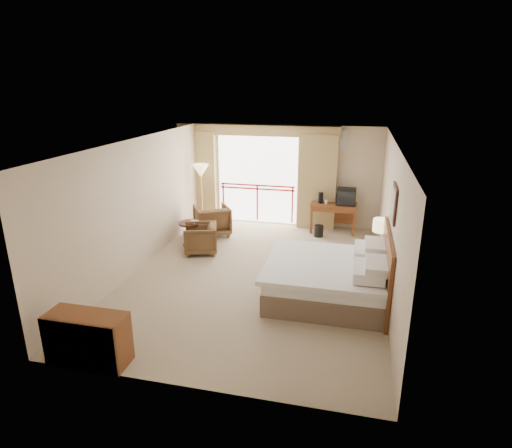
% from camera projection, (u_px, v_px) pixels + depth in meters
% --- Properties ---
extents(floor, '(7.00, 7.00, 0.00)m').
position_uv_depth(floor, '(257.00, 275.00, 8.74)').
color(floor, gray).
rests_on(floor, ground).
extents(ceiling, '(7.00, 7.00, 0.00)m').
position_uv_depth(ceiling, '(257.00, 142.00, 7.89)').
color(ceiling, white).
rests_on(ceiling, wall_back).
extents(wall_back, '(5.00, 0.00, 5.00)m').
position_uv_depth(wall_back, '(286.00, 176.00, 11.55)').
color(wall_back, beige).
rests_on(wall_back, ground).
extents(wall_front, '(5.00, 0.00, 5.00)m').
position_uv_depth(wall_front, '(190.00, 294.00, 5.09)').
color(wall_front, beige).
rests_on(wall_front, ground).
extents(wall_left, '(0.00, 7.00, 7.00)m').
position_uv_depth(wall_left, '(140.00, 204.00, 8.87)').
color(wall_left, beige).
rests_on(wall_left, ground).
extents(wall_right, '(0.00, 7.00, 7.00)m').
position_uv_depth(wall_right, '(390.00, 221.00, 7.77)').
color(wall_right, beige).
rests_on(wall_right, ground).
extents(balcony_door, '(2.40, 0.00, 2.40)m').
position_uv_depth(balcony_door, '(257.00, 180.00, 11.75)').
color(balcony_door, white).
rests_on(balcony_door, wall_back).
extents(balcony_railing, '(2.09, 0.03, 1.02)m').
position_uv_depth(balcony_railing, '(257.00, 194.00, 11.86)').
color(balcony_railing, '#B40F12').
rests_on(balcony_railing, wall_back).
extents(curtain_left, '(1.00, 0.26, 2.50)m').
position_uv_depth(curtain_left, '(199.00, 176.00, 11.98)').
color(curtain_left, olive).
rests_on(curtain_left, wall_back).
extents(curtain_right, '(1.00, 0.26, 2.50)m').
position_uv_depth(curtain_right, '(317.00, 182.00, 11.26)').
color(curtain_right, olive).
rests_on(curtain_right, wall_back).
extents(valance, '(4.40, 0.22, 0.28)m').
position_uv_depth(valance, '(257.00, 130.00, 11.24)').
color(valance, olive).
rests_on(valance, wall_back).
extents(hvac_vent, '(0.50, 0.04, 0.50)m').
position_uv_depth(hvac_vent, '(337.00, 140.00, 10.92)').
color(hvac_vent, silver).
rests_on(hvac_vent, wall_back).
extents(bed, '(2.13, 2.06, 0.97)m').
position_uv_depth(bed, '(330.00, 278.00, 7.74)').
color(bed, brown).
rests_on(bed, floor).
extents(headboard, '(0.06, 2.10, 1.30)m').
position_uv_depth(headboard, '(386.00, 269.00, 7.45)').
color(headboard, '#5D2910').
rests_on(headboard, wall_right).
extents(framed_art, '(0.04, 0.72, 0.60)m').
position_uv_depth(framed_art, '(394.00, 203.00, 7.07)').
color(framed_art, black).
rests_on(framed_art, wall_right).
extents(nightstand, '(0.44, 0.52, 0.60)m').
position_uv_depth(nightstand, '(378.00, 260.00, 8.71)').
color(nightstand, '#5D2910').
rests_on(nightstand, floor).
extents(table_lamp, '(0.31, 0.31, 0.55)m').
position_uv_depth(table_lamp, '(381.00, 226.00, 8.53)').
color(table_lamp, tan).
rests_on(table_lamp, nightstand).
extents(phone, '(0.22, 0.19, 0.08)m').
position_uv_depth(phone, '(377.00, 247.00, 8.48)').
color(phone, black).
rests_on(phone, nightstand).
extents(desk, '(1.17, 0.57, 0.77)m').
position_uv_depth(desk, '(334.00, 210.00, 11.14)').
color(desk, '#5D2910').
rests_on(desk, floor).
extents(tv, '(0.47, 0.38, 0.43)m').
position_uv_depth(tv, '(346.00, 197.00, 10.90)').
color(tv, black).
rests_on(tv, desk).
extents(coffee_maker, '(0.14, 0.14, 0.28)m').
position_uv_depth(coffee_maker, '(321.00, 198.00, 11.07)').
color(coffee_maker, black).
rests_on(coffee_maker, desk).
extents(cup, '(0.09, 0.09, 0.10)m').
position_uv_depth(cup, '(326.00, 202.00, 11.02)').
color(cup, white).
rests_on(cup, desk).
extents(wastebasket, '(0.24, 0.24, 0.29)m').
position_uv_depth(wastebasket, '(319.00, 231.00, 10.90)').
color(wastebasket, black).
rests_on(wastebasket, floor).
extents(armchair_far, '(1.15, 1.16, 0.77)m').
position_uv_depth(armchair_far, '(213.00, 235.00, 11.07)').
color(armchair_far, '#4C321B').
rests_on(armchair_far, floor).
extents(armchair_near, '(0.93, 0.92, 0.68)m').
position_uv_depth(armchair_near, '(201.00, 252.00, 9.93)').
color(armchair_near, '#4C321B').
rests_on(armchair_near, floor).
extents(side_table, '(0.53, 0.53, 0.58)m').
position_uv_depth(side_table, '(190.00, 230.00, 10.22)').
color(side_table, black).
rests_on(side_table, floor).
extents(book, '(0.19, 0.25, 0.02)m').
position_uv_depth(book, '(190.00, 222.00, 10.17)').
color(book, white).
rests_on(book, side_table).
extents(floor_lamp, '(0.43, 0.43, 1.68)m').
position_uv_depth(floor_lamp, '(201.00, 173.00, 11.39)').
color(floor_lamp, tan).
rests_on(floor_lamp, floor).
extents(dresser, '(1.12, 0.48, 0.75)m').
position_uv_depth(dresser, '(88.00, 339.00, 5.92)').
color(dresser, '#5D2910').
rests_on(dresser, floor).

